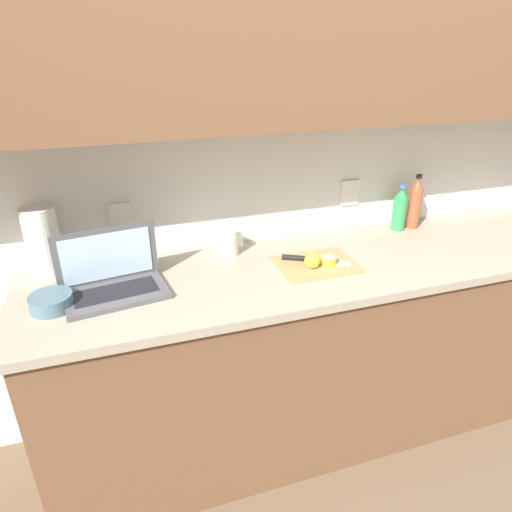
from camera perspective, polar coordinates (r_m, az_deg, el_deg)
name	(u,v)px	position (r m, az deg, el deg)	size (l,w,h in m)	color
ground_plane	(324,419)	(2.45, 8.44, -19.51)	(12.00, 12.00, 0.00)	brown
wall_back	(322,84)	(1.96, 8.26, 20.54)	(5.20, 0.38, 2.60)	white
counter_unit	(334,344)	(2.16, 9.73, -10.77)	(2.53, 0.62, 0.89)	brown
laptop	(112,278)	(1.72, -17.52, -2.66)	(0.39, 0.26, 0.23)	#515156
cutting_board	(316,265)	(1.87, 7.53, -1.07)	(0.32, 0.24, 0.01)	tan
knife	(304,259)	(1.88, 6.02, -0.37)	(0.26, 0.16, 0.02)	silver
lemon_half_cut	(329,261)	(1.87, 9.06, -0.58)	(0.06, 0.06, 0.03)	yellow
lemon_whole_beside	(312,261)	(1.82, 7.05, -0.57)	(0.06, 0.06, 0.06)	yellow
bottle_green_soda	(415,204)	(2.33, 19.25, 6.19)	(0.06, 0.06, 0.26)	#A34C2D
bottle_oil_tall	(400,209)	(2.29, 17.54, 5.58)	(0.07, 0.07, 0.22)	#2D934C
measuring_cup	(228,242)	(1.94, -3.55, 1.76)	(0.11, 0.09, 0.11)	silver
bowl_white	(51,302)	(1.71, -24.21, -5.25)	(0.14, 0.14, 0.05)	slate
paper_towel_roll	(44,242)	(1.90, -25.02, 1.55)	(0.12, 0.12, 0.28)	white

